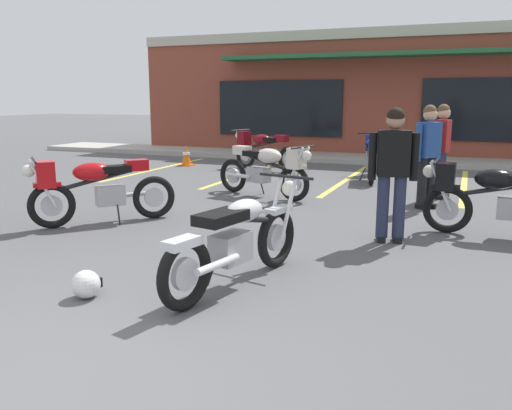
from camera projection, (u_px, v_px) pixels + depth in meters
name	position (u px, v px, depth m)	size (l,w,h in m)	color
ground_plane	(265.00, 233.00, 7.10)	(80.00, 80.00, 0.00)	#515154
sidewalk_kerb	(374.00, 159.00, 15.01)	(22.00, 1.80, 0.14)	#A8A59E
brick_storefront_building	(395.00, 94.00, 18.05)	(15.75, 6.90, 3.75)	brown
painted_stall_lines	(347.00, 179.00, 11.75)	(9.81, 4.80, 0.01)	#DBCC4C
motorcycle_foreground_classic	(237.00, 239.00, 5.06)	(0.81, 2.08, 0.98)	black
motorcycle_red_sportbike	(498.00, 197.00, 6.80)	(2.11, 0.66, 0.98)	black
motorcycle_silver_naked	(372.00, 155.00, 11.68)	(0.80, 2.09, 0.98)	black
motorcycle_green_cafe_racer	(96.00, 188.00, 7.53)	(1.59, 1.71, 0.98)	black
motorcycle_orange_scrambler	(263.00, 149.00, 13.14)	(2.01, 1.08, 0.98)	black
motorcycle_cream_vintage	(267.00, 168.00, 9.56)	(2.04, 0.98, 0.98)	black
person_in_black_shirt	(393.00, 167.00, 6.49)	(0.61, 0.34, 1.68)	black
person_in_shorts_foreground	(428.00, 150.00, 8.52)	(0.42, 0.56, 1.68)	black
person_by_back_row	(442.00, 145.00, 9.38)	(0.32, 0.61, 1.68)	black
helmet_on_pavement	(86.00, 284.00, 4.80)	(0.26, 0.26, 0.26)	silver
traffic_cone	(186.00, 156.00, 14.07)	(0.34, 0.34, 0.53)	orange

